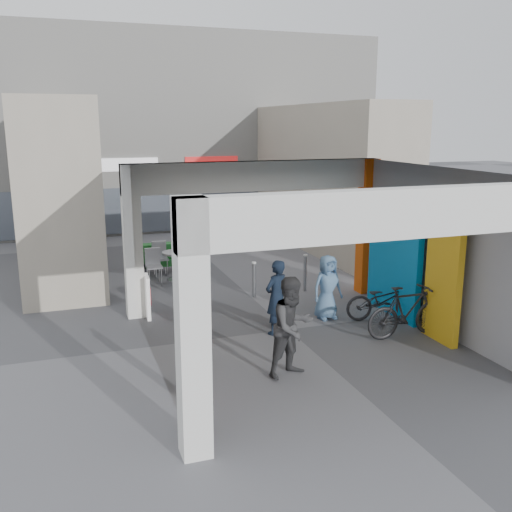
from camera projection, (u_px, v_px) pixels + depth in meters
name	position (u px, v px, depth m)	size (l,w,h in m)	color
ground	(288.00, 330.00, 12.37)	(90.00, 90.00, 0.00)	#5C5C62
arcade_canopy	(331.00, 230.00, 11.26)	(6.40, 6.45, 6.40)	silver
far_building	(165.00, 132.00, 24.33)	(18.00, 4.08, 8.00)	silver
plaza_bldg_left	(58.00, 186.00, 17.26)	(2.00, 9.00, 5.00)	#A69B8A
plaza_bldg_right	(326.00, 177.00, 20.14)	(2.00, 9.00, 5.00)	#A69B8A
bollard_left	(197.00, 290.00, 13.86)	(0.09, 0.09, 0.84)	#97999F
bollard_center	(254.00, 280.00, 14.60)	(0.09, 0.09, 0.91)	#97999F
bollard_right	(305.00, 273.00, 15.13)	(0.09, 0.09, 0.98)	#97999F
advert_board_near	(189.00, 372.00, 9.07)	(0.15, 0.56, 1.00)	white
advert_board_far	(148.00, 296.00, 13.03)	(0.13, 0.55, 1.00)	white
cafe_set	(170.00, 266.00, 16.45)	(1.64, 1.33, 0.99)	#A1A2A6
produce_stand	(161.00, 261.00, 17.13)	(1.27, 0.69, 0.84)	black
crate_stack	(223.00, 242.00, 20.18)	(0.55, 0.50, 0.56)	#1B601F
border_collie	(280.00, 317.00, 12.37)	(0.24, 0.47, 0.65)	black
man_with_dog	(276.00, 297.00, 11.97)	(0.59, 0.38, 1.60)	black
man_back_turned	(292.00, 327.00, 9.95)	(0.88, 0.68, 1.80)	#37383A
man_elderly	(327.00, 287.00, 12.93)	(0.73, 0.47, 1.48)	#557CA6
man_crates	(208.00, 224.00, 20.40)	(0.98, 0.41, 1.66)	black
bicycle_front	(384.00, 300.00, 12.92)	(0.62, 1.77, 0.93)	black
bicycle_rear	(408.00, 311.00, 11.83)	(0.52, 1.85, 1.11)	black
white_van	(249.00, 216.00, 23.55)	(1.52, 3.77, 1.28)	white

